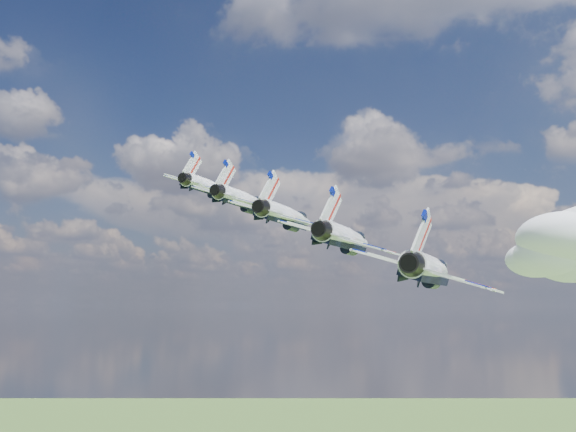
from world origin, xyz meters
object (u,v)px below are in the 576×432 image
at_px(jet_1, 244,200).
at_px(jet_2, 288,216).
at_px(jet_3, 347,238).
at_px(jet_4, 431,269).
at_px(jet_0, 211,187).

xyz_separation_m(jet_1, jet_2, (8.75, -7.57, -3.50)).
bearing_deg(jet_3, jet_1, 141.77).
distance_m(jet_3, jet_4, 12.08).
bearing_deg(jet_3, jet_0, 141.77).
xyz_separation_m(jet_0, jet_2, (17.50, -15.13, -7.00)).
relative_size(jet_2, jet_3, 1.00).
height_order(jet_2, jet_3, jet_2).
relative_size(jet_0, jet_4, 1.00).
relative_size(jet_1, jet_4, 1.00).
xyz_separation_m(jet_0, jet_4, (35.00, -30.27, -13.99)).
distance_m(jet_2, jet_4, 24.17).
relative_size(jet_0, jet_1, 1.00).
bearing_deg(jet_4, jet_1, 141.77).
height_order(jet_0, jet_2, jet_0).
relative_size(jet_1, jet_2, 1.00).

